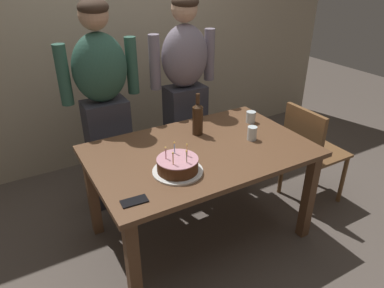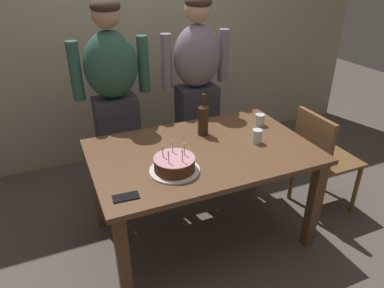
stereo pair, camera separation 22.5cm
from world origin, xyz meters
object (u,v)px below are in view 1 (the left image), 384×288
Objects in this scene: water_glass_near at (252,133)px; cell_phone at (134,201)px; wine_bottle at (198,118)px; person_woman_cardigan at (185,92)px; dining_chair at (309,148)px; birthday_cake at (178,166)px; water_glass_far at (251,117)px; person_man_bearded at (105,107)px.

water_glass_near is 1.04m from cell_phone.
wine_bottle reaches higher than cell_phone.
wine_bottle is 0.19× the size of person_woman_cardigan.
dining_chair reaches higher than cell_phone.
person_woman_cardigan is (0.19, 0.54, 0.01)m from wine_bottle.
birthday_cake is 0.68m from water_glass_near.
cell_phone is at bearing -164.78° from water_glass_near.
cell_phone is at bearing -156.35° from birthday_cake.
water_glass_far is 1.15m from person_man_bearded.
dining_chair is (1.42, -0.83, -0.36)m from person_man_bearded.
birthday_cake reaches higher than dining_chair.
cell_phone is 1.42m from person_woman_cardigan.
person_woman_cardigan reaches higher than water_glass_far.
dining_chair is (0.89, -0.29, -0.35)m from wine_bottle.
person_man_bearded is 0.71m from person_woman_cardigan.
wine_bottle is (-0.47, 0.03, 0.08)m from water_glass_far.
water_glass_far is 0.05× the size of person_woman_cardigan.
water_glass_near is at bearing 18.82° from cell_phone.
water_glass_far is 0.56m from dining_chair.
wine_bottle is 0.36× the size of dining_chair.
wine_bottle reaches higher than birthday_cake.
water_glass_near is at bearing 10.60° from birthday_cake.
water_glass_far is 0.64m from person_woman_cardigan.
dining_chair is at bearing 12.55° from cell_phone.
person_woman_cardigan reaches higher than wine_bottle.
dining_chair is (0.60, -0.02, -0.27)m from water_glass_near.
water_glass_near is 1.12× the size of water_glass_far.
birthday_cake is 0.19× the size of person_man_bearded.
cell_phone is at bearing -142.60° from wine_bottle.
water_glass_near is at bearing 88.07° from dining_chair.
water_glass_far is 0.62× the size of cell_phone.
wine_bottle is at bearing 41.00° from cell_phone.
water_glass_near is 0.70× the size of cell_phone.
birthday_cake is 1.10m from person_woman_cardigan.
person_woman_cardigan is (0.71, 0.00, 0.00)m from person_man_bearded.
birthday_cake is 0.55m from wine_bottle.
person_man_bearded reaches higher than water_glass_near.
water_glass_near reaches higher than water_glass_far.
birthday_cake is 0.93m from water_glass_far.
person_woman_cardigan is at bearing 58.83° from birthday_cake.
cell_phone is 0.09× the size of person_woman_cardigan.
person_man_bearded and person_woman_cardigan have the same top height.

